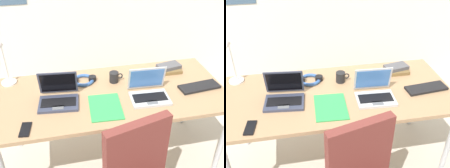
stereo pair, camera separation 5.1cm
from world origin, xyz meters
The scene contains 12 objects.
ground_plane centered at (0.00, 0.00, 0.00)m, with size 12.00×12.00×0.00m, color #B7AD9E.
desk centered at (0.00, 0.00, 0.68)m, with size 1.80×0.80×0.74m.
desk_lamp centered at (-0.80, 0.28, 0.94)m, with size 0.12×0.18×0.40m.
laptop_near_mouse centered at (-0.41, -0.03, 0.78)m, with size 0.31×0.27×0.21m.
laptop_by_keyboard centered at (0.26, -0.11, 0.78)m, with size 0.30×0.26×0.22m.
external_keyboard centered at (0.70, -0.08, 0.75)m, with size 0.33×0.12×0.02m, color black.
computer_mouse centered at (0.37, 0.09, 0.76)m, with size 0.06×0.10×0.03m, color black.
cell_phone centered at (-0.64, -0.30, 0.74)m, with size 0.06×0.14×0.01m, color black.
headphones centered at (-0.20, 0.20, 0.76)m, with size 0.21×0.18×0.04m.
book_stack centered at (0.56, 0.22, 0.77)m, with size 0.22×0.15×0.06m.
paper_folder_back_left centered at (-0.09, -0.17, 0.74)m, with size 0.23×0.31×0.01m, color green.
coffee_mug centered at (0.05, 0.15, 0.78)m, with size 0.11×0.08×0.09m.
Camera 1 is at (-0.36, -1.70, 1.96)m, focal length 43.52 mm.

